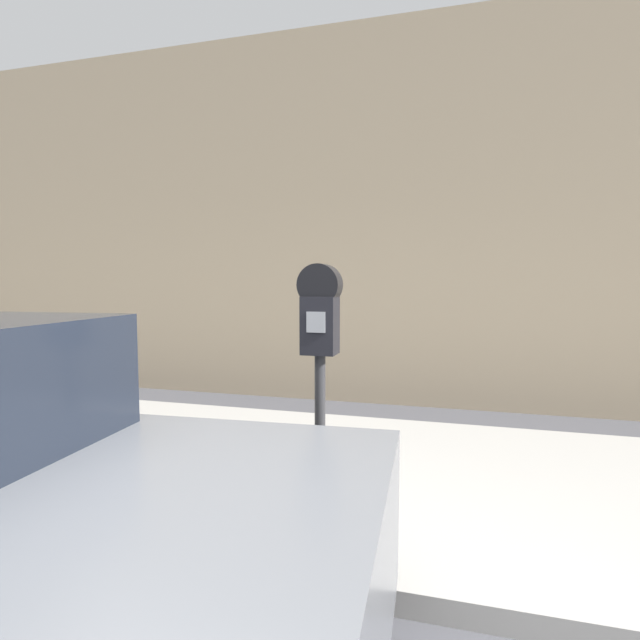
# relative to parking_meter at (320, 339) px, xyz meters

# --- Properties ---
(sidewalk) EXTENTS (24.00, 2.80, 0.13)m
(sidewalk) POSITION_rel_parking_meter_xyz_m (-0.24, 1.19, -1.17)
(sidewalk) COLOR #9E9B96
(sidewalk) RESTS_ON ground_plane
(building_facade) EXTENTS (24.00, 0.30, 4.60)m
(building_facade) POSITION_rel_parking_meter_xyz_m (-0.24, 3.82, 1.07)
(building_facade) COLOR tan
(building_facade) RESTS_ON ground_plane
(parking_meter) EXTENTS (0.21, 0.15, 1.48)m
(parking_meter) POSITION_rel_parking_meter_xyz_m (0.00, 0.00, 0.00)
(parking_meter) COLOR #2D2D30
(parking_meter) RESTS_ON sidewalk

